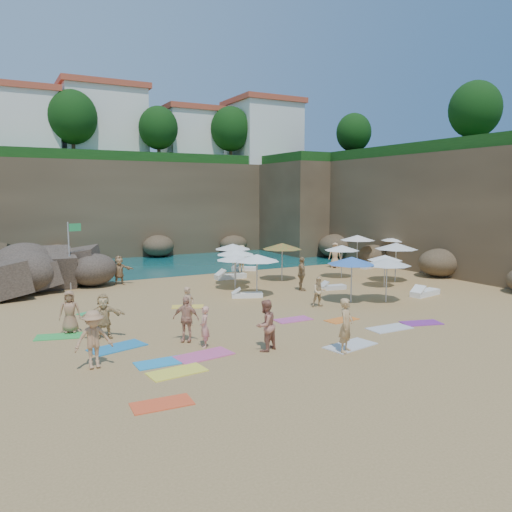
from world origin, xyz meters
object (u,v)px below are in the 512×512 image
person_stand_1 (265,325)px  person_stand_2 (241,259)px  rock_outcrop (45,289)px  person_stand_3 (302,274)px  parasol_1 (233,247)px  person_stand_4 (335,255)px  parasol_2 (342,248)px  lounger_0 (230,276)px  person_stand_0 (188,306)px  person_stand_6 (204,327)px  flag_pole (71,247)px  parasol_0 (235,257)px  person_stand_5 (119,270)px

person_stand_1 → person_stand_2: bearing=-136.5°
rock_outcrop → person_stand_3: bearing=-30.2°
rock_outcrop → parasol_1: size_ratio=3.13×
person_stand_2 → person_stand_4: (7.02, -1.06, -0.03)m
parasol_2 → person_stand_2: parasol_2 is taller
lounger_0 → person_stand_0: 11.29m
person_stand_2 → person_stand_4: 7.10m
lounger_0 → person_stand_4: person_stand_4 is taller
rock_outcrop → person_stand_6: person_stand_6 is taller
person_stand_2 → person_stand_6: person_stand_2 is taller
person_stand_1 → person_stand_4: 19.90m
person_stand_2 → person_stand_0: bearing=84.2°
flag_pole → person_stand_6: flag_pole is taller
parasol_2 → person_stand_2: 6.79m
person_stand_4 → person_stand_0: bearing=-103.6°
person_stand_6 → person_stand_2: bearing=169.4°
flag_pole → parasol_1: bearing=-3.7°
person_stand_0 → person_stand_2: person_stand_2 is taller
parasol_0 → parasol_2: (7.69, 0.32, 0.11)m
person_stand_1 → person_stand_3: 10.81m
lounger_0 → parasol_2: bearing=-25.8°
parasol_1 → person_stand_4: parasol_1 is taller
person_stand_4 → person_stand_5: bearing=-139.5°
flag_pole → parasol_0: flag_pole is taller
parasol_0 → person_stand_4: 10.78m
lounger_0 → person_stand_4: (8.68, 0.71, 0.76)m
lounger_0 → person_stand_5: size_ratio=1.15×
person_stand_1 → person_stand_6: size_ratio=1.22×
lounger_0 → parasol_1: bearing=44.7°
person_stand_6 → person_stand_5: bearing=-160.3°
lounger_0 → person_stand_4: size_ratio=1.09×
parasol_0 → person_stand_2: 5.94m
rock_outcrop → parasol_0: size_ratio=3.45×
parasol_0 → person_stand_3: 3.82m
person_stand_3 → person_stand_6: (-8.63, -6.96, -0.21)m
rock_outcrop → person_stand_0: person_stand_0 is taller
parasol_0 → person_stand_3: bearing=-33.1°
person_stand_1 → person_stand_5: size_ratio=1.03×
parasol_0 → parasol_1: size_ratio=0.91×
parasol_2 → person_stand_6: size_ratio=1.52×
person_stand_1 → flag_pole: bearing=-96.8°
flag_pole → parasol_2: 16.19m
parasol_1 → flag_pole: bearing=176.3°
rock_outcrop → person_stand_1: (5.54, -15.55, 0.89)m
person_stand_3 → person_stand_6: person_stand_3 is taller
lounger_0 → person_stand_2: (1.66, 1.77, 0.79)m
rock_outcrop → person_stand_0: 12.10m
parasol_0 → person_stand_5: bearing=139.5°
lounger_0 → person_stand_0: person_stand_0 is taller
rock_outcrop → person_stand_4: 19.39m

